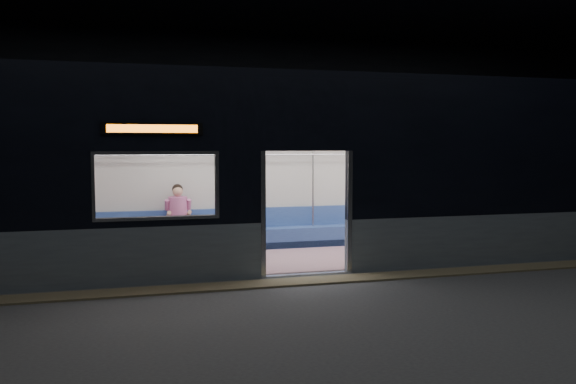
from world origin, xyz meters
name	(u,v)px	position (x,y,z in m)	size (l,w,h in m)	color
station_floor	(328,290)	(0.00, 0.00, -0.01)	(24.00, 14.00, 0.01)	#47494C
station_envelope	(329,39)	(0.00, 0.00, 3.66)	(24.00, 14.00, 5.00)	black
tactile_strip	(316,281)	(0.00, 0.55, 0.01)	(22.80, 0.50, 0.03)	#8C7F59
metro_car	(283,161)	(0.00, 2.54, 1.85)	(18.00, 3.04, 3.35)	gray
passenger	(178,215)	(-1.85, 3.55, 0.79)	(0.43, 0.69, 1.34)	black
handbag	(180,222)	(-1.83, 3.33, 0.67)	(0.26, 0.22, 0.13)	black
transit_map	(445,173)	(4.15, 3.85, 1.50)	(1.09, 0.03, 0.71)	white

